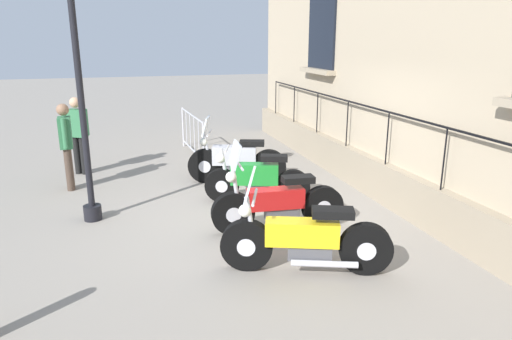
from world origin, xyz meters
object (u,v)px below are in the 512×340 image
object	(u,v)px
motorcycle_red	(277,204)
crowd_barrier	(192,134)
pedestrian_standing	(78,131)
pedestrian_walking	(66,142)
motorcycle_silver	(236,161)
motorcycle_yellow	(304,240)
motorcycle_green	(256,180)
lamppost	(78,66)

from	to	relation	value
motorcycle_red	crowd_barrier	distance (m)	4.97
pedestrian_standing	pedestrian_walking	world-z (taller)	pedestrian_walking
motorcycle_silver	pedestrian_standing	distance (m)	3.44
motorcycle_red	motorcycle_yellow	bearing A→B (deg)	85.59
motorcycle_silver	pedestrian_walking	bearing A→B (deg)	-9.02
motorcycle_yellow	motorcycle_green	bearing A→B (deg)	-93.42
motorcycle_green	motorcycle_red	xyz separation A→B (m)	(0.05, 1.27, 0.00)
lamppost	pedestrian_standing	bearing A→B (deg)	-83.28
motorcycle_green	crowd_barrier	size ratio (longest dim) A/B	0.76
pedestrian_standing	pedestrian_walking	bearing A→B (deg)	82.85
lamppost	pedestrian_standing	xyz separation A→B (m)	(0.34, -2.84, -1.49)
motorcycle_yellow	lamppost	xyz separation A→B (m)	(2.60, -2.55, 2.00)
lamppost	pedestrian_standing	distance (m)	3.23
pedestrian_walking	motorcycle_yellow	bearing A→B (deg)	125.32
motorcycle_silver	motorcycle_green	xyz separation A→B (m)	(-0.06, 1.24, -0.03)
motorcycle_green	crowd_barrier	bearing A→B (deg)	-81.54
lamppost	motorcycle_yellow	bearing A→B (deg)	135.48
motorcycle_green	motorcycle_red	world-z (taller)	motorcycle_red
motorcycle_red	lamppost	xyz separation A→B (m)	(2.70, -1.24, 2.00)
motorcycle_green	motorcycle_yellow	world-z (taller)	motorcycle_yellow
lamppost	motorcycle_red	bearing A→B (deg)	155.39
crowd_barrier	pedestrian_walking	xyz separation A→B (m)	(2.67, 1.93, 0.37)
motorcycle_red	pedestrian_walking	distance (m)	4.40
motorcycle_silver	pedestrian_standing	bearing A→B (deg)	-27.47
motorcycle_red	motorcycle_silver	bearing A→B (deg)	-89.82
motorcycle_green	motorcycle_yellow	distance (m)	2.59
motorcycle_yellow	crowd_barrier	distance (m)	6.27
motorcycle_red	motorcycle_yellow	distance (m)	1.32
lamppost	pedestrian_standing	size ratio (longest dim) A/B	2.40
motorcycle_silver	motorcycle_yellow	bearing A→B (deg)	88.59
motorcycle_yellow	pedestrian_standing	world-z (taller)	pedestrian_standing
motorcycle_red	pedestrian_standing	world-z (taller)	pedestrian_standing
motorcycle_yellow	pedestrian_standing	xyz separation A→B (m)	(2.93, -5.40, 0.50)
pedestrian_standing	pedestrian_walking	distance (m)	1.08
pedestrian_walking	motorcycle_silver	bearing A→B (deg)	170.98
motorcycle_green	motorcycle_red	distance (m)	1.27
pedestrian_standing	pedestrian_walking	xyz separation A→B (m)	(0.13, 1.07, 0.01)
motorcycle_green	pedestrian_standing	bearing A→B (deg)	-42.34
motorcycle_yellow	lamppost	bearing A→B (deg)	-44.52
pedestrian_walking	lamppost	bearing A→B (deg)	104.82
lamppost	crowd_barrier	world-z (taller)	lamppost
motorcycle_red	motorcycle_yellow	world-z (taller)	motorcycle_red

